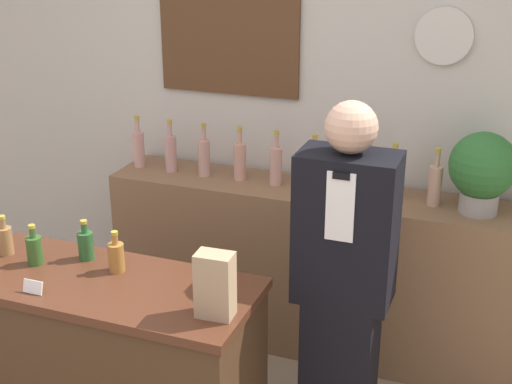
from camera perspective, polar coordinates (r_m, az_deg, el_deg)
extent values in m
cube|color=beige|center=(4.03, 3.29, 6.97)|extent=(5.20, 0.06, 2.70)
cube|color=#54341D|center=(4.06, -2.21, 11.65)|extent=(0.83, 0.02, 0.55)
cylinder|color=beige|center=(3.75, 14.81, 11.98)|extent=(0.29, 0.03, 0.29)
cube|color=brown|center=(4.06, 4.26, -6.13)|extent=(2.28, 0.41, 0.96)
cube|color=#422B19|center=(3.35, -11.50, -14.05)|extent=(1.30, 0.53, 0.86)
cube|color=#4D2818|center=(3.12, -12.11, -7.27)|extent=(1.33, 0.56, 0.04)
cube|color=black|center=(3.40, 6.65, -14.05)|extent=(0.32, 0.25, 0.77)
cube|color=black|center=(3.04, 7.23, -2.91)|extent=(0.42, 0.25, 0.67)
cube|color=white|center=(2.87, 6.74, -1.22)|extent=(0.12, 0.01, 0.30)
cube|color=black|center=(2.82, 6.84, 1.28)|extent=(0.07, 0.01, 0.03)
sphere|color=tan|center=(2.89, 7.63, 5.15)|extent=(0.22, 0.22, 0.22)
cylinder|color=#9E998E|center=(3.71, 17.37, -0.78)|extent=(0.19, 0.19, 0.11)
sphere|color=#2D6B2D|center=(3.64, 17.70, 2.04)|extent=(0.33, 0.33, 0.33)
cube|color=tan|center=(2.74, -3.30, -7.45)|extent=(0.15, 0.10, 0.26)
cube|color=white|center=(3.07, -17.42, -7.26)|extent=(0.09, 0.02, 0.06)
cylinder|color=olive|center=(3.44, -19.44, -3.71)|extent=(0.07, 0.07, 0.13)
cylinder|color=olive|center=(3.40, -19.61, -2.39)|extent=(0.03, 0.03, 0.04)
cylinder|color=#B29933|center=(3.39, -19.68, -1.93)|extent=(0.03, 0.03, 0.01)
cylinder|color=#325924|center=(3.30, -17.29, -4.49)|extent=(0.07, 0.07, 0.13)
cylinder|color=#325924|center=(3.27, -17.46, -3.13)|extent=(0.03, 0.03, 0.04)
cylinder|color=#B29933|center=(3.25, -17.51, -2.65)|extent=(0.03, 0.03, 0.01)
cylinder|color=#29592B|center=(3.29, -13.46, -4.20)|extent=(0.07, 0.07, 0.13)
cylinder|color=#29592B|center=(3.25, -13.59, -2.83)|extent=(0.03, 0.03, 0.04)
cylinder|color=#B29933|center=(3.24, -13.63, -2.34)|extent=(0.03, 0.03, 0.01)
cylinder|color=#A46C2F|center=(3.15, -11.11, -5.17)|extent=(0.07, 0.07, 0.13)
cylinder|color=#A46C2F|center=(3.11, -11.22, -3.75)|extent=(0.03, 0.03, 0.04)
cylinder|color=#B29933|center=(3.10, -11.26, -3.24)|extent=(0.03, 0.03, 0.01)
cylinder|color=tan|center=(4.23, -9.37, 3.39)|extent=(0.07, 0.07, 0.21)
cylinder|color=tan|center=(4.19, -9.48, 5.22)|extent=(0.03, 0.03, 0.07)
cylinder|color=#B29933|center=(4.18, -9.52, 5.86)|extent=(0.03, 0.03, 0.02)
cylinder|color=tan|center=(4.13, -6.83, 3.07)|extent=(0.07, 0.07, 0.21)
cylinder|color=tan|center=(4.09, -6.92, 4.94)|extent=(0.03, 0.03, 0.07)
cylinder|color=#B29933|center=(4.07, -6.95, 5.60)|extent=(0.03, 0.03, 0.02)
cylinder|color=tan|center=(4.03, -4.17, 2.72)|extent=(0.07, 0.07, 0.21)
cylinder|color=tan|center=(3.99, -4.22, 4.64)|extent=(0.03, 0.03, 0.07)
cylinder|color=#B29933|center=(3.98, -4.24, 5.31)|extent=(0.03, 0.03, 0.02)
cylinder|color=tan|center=(3.96, -1.30, 2.43)|extent=(0.07, 0.07, 0.21)
cylinder|color=tan|center=(3.92, -1.31, 4.38)|extent=(0.03, 0.03, 0.07)
cylinder|color=#B29933|center=(3.91, -1.32, 5.06)|extent=(0.03, 0.03, 0.02)
cylinder|color=tan|center=(3.89, 1.61, 2.06)|extent=(0.07, 0.07, 0.21)
cylinder|color=tan|center=(3.85, 1.63, 4.04)|extent=(0.03, 0.03, 0.07)
cylinder|color=#B29933|center=(3.83, 1.64, 4.74)|extent=(0.03, 0.03, 0.02)
cylinder|color=tan|center=(3.84, 4.66, 1.73)|extent=(0.07, 0.07, 0.21)
cylinder|color=tan|center=(3.79, 4.72, 3.73)|extent=(0.03, 0.03, 0.07)
cylinder|color=#B29933|center=(3.78, 4.74, 4.44)|extent=(0.03, 0.03, 0.02)
cylinder|color=tan|center=(3.78, 7.70, 1.26)|extent=(0.07, 0.07, 0.21)
cylinder|color=tan|center=(3.73, 7.80, 3.29)|extent=(0.03, 0.03, 0.07)
cylinder|color=#B29933|center=(3.72, 7.84, 4.01)|extent=(0.03, 0.03, 0.02)
cylinder|color=tan|center=(3.75, 10.91, 0.92)|extent=(0.07, 0.07, 0.21)
cylinder|color=tan|center=(3.70, 11.06, 2.96)|extent=(0.03, 0.03, 0.07)
cylinder|color=#B29933|center=(3.69, 11.11, 3.68)|extent=(0.03, 0.03, 0.02)
cylinder|color=tan|center=(3.72, 14.11, 0.47)|extent=(0.07, 0.07, 0.21)
cylinder|color=tan|center=(3.67, 14.30, 2.52)|extent=(0.03, 0.03, 0.07)
cylinder|color=#B29933|center=(3.66, 14.37, 3.25)|extent=(0.03, 0.03, 0.02)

